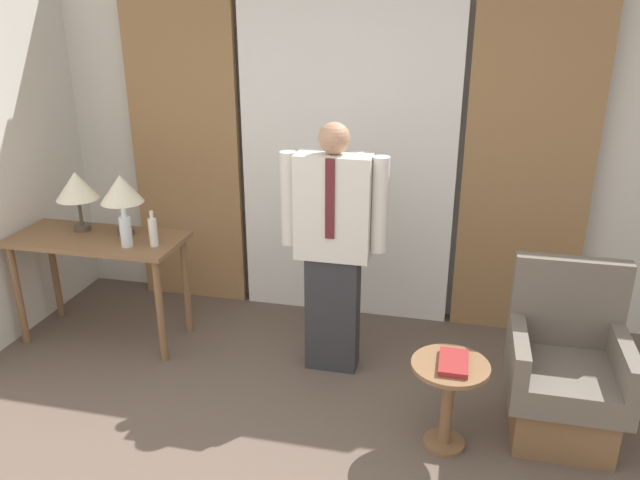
{
  "coord_description": "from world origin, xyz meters",
  "views": [
    {
      "loc": [
        0.8,
        -1.85,
        2.3
      ],
      "look_at": [
        0.02,
        1.55,
        0.95
      ],
      "focal_mm": 35.0,
      "sensor_mm": 36.0,
      "label": 1
    }
  ],
  "objects_px": {
    "desk": "(99,254)",
    "bottle_near_edge": "(126,231)",
    "table_lamp_left": "(77,187)",
    "book": "(453,363)",
    "table_lamp_right": "(121,190)",
    "side_table": "(448,390)",
    "bottle_by_lamp": "(153,232)",
    "armchair": "(564,377)",
    "person": "(333,243)"
  },
  "relations": [
    {
      "from": "table_lamp_left",
      "to": "book",
      "type": "distance_m",
      "value": 2.79
    },
    {
      "from": "side_table",
      "to": "table_lamp_right",
      "type": "bearing_deg",
      "value": 161.39
    },
    {
      "from": "table_lamp_left",
      "to": "bottle_by_lamp",
      "type": "height_order",
      "value": "table_lamp_left"
    },
    {
      "from": "armchair",
      "to": "table_lamp_right",
      "type": "bearing_deg",
      "value": 170.38
    },
    {
      "from": "person",
      "to": "book",
      "type": "height_order",
      "value": "person"
    },
    {
      "from": "side_table",
      "to": "table_lamp_left",
      "type": "bearing_deg",
      "value": 163.68
    },
    {
      "from": "book",
      "to": "desk",
      "type": "bearing_deg",
      "value": 164.72
    },
    {
      "from": "bottle_near_edge",
      "to": "side_table",
      "type": "distance_m",
      "value": 2.28
    },
    {
      "from": "bottle_by_lamp",
      "to": "bottle_near_edge",
      "type": "bearing_deg",
      "value": -165.65
    },
    {
      "from": "bottle_by_lamp",
      "to": "armchair",
      "type": "height_order",
      "value": "bottle_by_lamp"
    },
    {
      "from": "table_lamp_left",
      "to": "side_table",
      "type": "relative_size",
      "value": 0.82
    },
    {
      "from": "bottle_by_lamp",
      "to": "book",
      "type": "height_order",
      "value": "bottle_by_lamp"
    },
    {
      "from": "table_lamp_left",
      "to": "bottle_near_edge",
      "type": "bearing_deg",
      "value": -23.98
    },
    {
      "from": "armchair",
      "to": "book",
      "type": "relative_size",
      "value": 3.84
    },
    {
      "from": "bottle_by_lamp",
      "to": "table_lamp_left",
      "type": "bearing_deg",
      "value": 165.73
    },
    {
      "from": "desk",
      "to": "side_table",
      "type": "relative_size",
      "value": 2.31
    },
    {
      "from": "bottle_by_lamp",
      "to": "book",
      "type": "relative_size",
      "value": 0.96
    },
    {
      "from": "table_lamp_right",
      "to": "person",
      "type": "xyz_separation_m",
      "value": [
        1.5,
        -0.11,
        -0.21
      ]
    },
    {
      "from": "desk",
      "to": "table_lamp_left",
      "type": "height_order",
      "value": "table_lamp_left"
    },
    {
      "from": "desk",
      "to": "table_lamp_right",
      "type": "xyz_separation_m",
      "value": [
        0.17,
        0.1,
        0.44
      ]
    },
    {
      "from": "bottle_near_edge",
      "to": "armchair",
      "type": "height_order",
      "value": "bottle_near_edge"
    },
    {
      "from": "table_lamp_right",
      "to": "bottle_near_edge",
      "type": "xyz_separation_m",
      "value": [
        0.12,
        -0.21,
        -0.21
      ]
    },
    {
      "from": "bottle_near_edge",
      "to": "book",
      "type": "xyz_separation_m",
      "value": [
        2.16,
        -0.57,
        -0.35
      ]
    },
    {
      "from": "armchair",
      "to": "table_lamp_left",
      "type": "bearing_deg",
      "value": 171.38
    },
    {
      "from": "bottle_near_edge",
      "to": "armchair",
      "type": "relative_size",
      "value": 0.26
    },
    {
      "from": "table_lamp_right",
      "to": "book",
      "type": "relative_size",
      "value": 1.67
    },
    {
      "from": "desk",
      "to": "book",
      "type": "bearing_deg",
      "value": -15.28
    },
    {
      "from": "table_lamp_right",
      "to": "bottle_near_edge",
      "type": "distance_m",
      "value": 0.32
    },
    {
      "from": "armchair",
      "to": "side_table",
      "type": "relative_size",
      "value": 1.88
    },
    {
      "from": "desk",
      "to": "bottle_by_lamp",
      "type": "distance_m",
      "value": 0.52
    },
    {
      "from": "side_table",
      "to": "bottle_by_lamp",
      "type": "bearing_deg",
      "value": 163.03
    },
    {
      "from": "desk",
      "to": "bottle_near_edge",
      "type": "height_order",
      "value": "bottle_near_edge"
    },
    {
      "from": "table_lamp_right",
      "to": "person",
      "type": "bearing_deg",
      "value": -4.11
    },
    {
      "from": "desk",
      "to": "bottle_by_lamp",
      "type": "relative_size",
      "value": 4.91
    },
    {
      "from": "table_lamp_left",
      "to": "book",
      "type": "relative_size",
      "value": 1.67
    },
    {
      "from": "table_lamp_left",
      "to": "side_table",
      "type": "xyz_separation_m",
      "value": [
        2.61,
        -0.76,
        -0.74
      ]
    },
    {
      "from": "desk",
      "to": "bottle_by_lamp",
      "type": "xyz_separation_m",
      "value": [
        0.47,
        -0.06,
        0.22
      ]
    },
    {
      "from": "bottle_near_edge",
      "to": "person",
      "type": "height_order",
      "value": "person"
    },
    {
      "from": "table_lamp_right",
      "to": "book",
      "type": "distance_m",
      "value": 2.47
    },
    {
      "from": "desk",
      "to": "book",
      "type": "xyz_separation_m",
      "value": [
        2.45,
        -0.67,
        -0.12
      ]
    },
    {
      "from": "bottle_near_edge",
      "to": "person",
      "type": "relative_size",
      "value": 0.16
    },
    {
      "from": "table_lamp_left",
      "to": "table_lamp_right",
      "type": "distance_m",
      "value": 0.34
    },
    {
      "from": "bottle_near_edge",
      "to": "person",
      "type": "distance_m",
      "value": 1.38
    },
    {
      "from": "desk",
      "to": "side_table",
      "type": "height_order",
      "value": "desk"
    },
    {
      "from": "desk",
      "to": "table_lamp_right",
      "type": "distance_m",
      "value": 0.48
    },
    {
      "from": "table_lamp_left",
      "to": "armchair",
      "type": "bearing_deg",
      "value": -8.62
    },
    {
      "from": "table_lamp_right",
      "to": "armchair",
      "type": "height_order",
      "value": "table_lamp_right"
    },
    {
      "from": "table_lamp_left",
      "to": "desk",
      "type": "bearing_deg",
      "value": -31.07
    },
    {
      "from": "table_lamp_right",
      "to": "bottle_by_lamp",
      "type": "xyz_separation_m",
      "value": [
        0.3,
        -0.16,
        -0.22
      ]
    },
    {
      "from": "table_lamp_right",
      "to": "bottle_by_lamp",
      "type": "relative_size",
      "value": 1.74
    }
  ]
}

